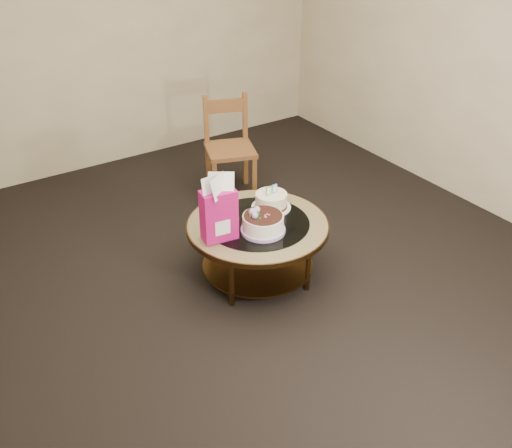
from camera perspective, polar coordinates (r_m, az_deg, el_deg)
ground at (r=4.31m, az=0.16°, el=-5.05°), size 5.00×5.00×0.00m
room_walls at (r=3.61m, az=0.20°, el=15.02°), size 4.52×5.02×2.61m
coffee_table at (r=4.09m, az=0.17°, el=-0.79°), size 1.02×1.02×0.46m
decorated_cake at (r=3.92m, az=0.68°, el=-0.01°), size 0.31×0.31×0.18m
cream_cake at (r=4.20m, az=1.53°, el=2.31°), size 0.29×0.29×0.19m
gift_bag at (r=3.77m, az=-3.76°, el=1.56°), size 0.25×0.20×0.47m
pillar_candle at (r=4.23m, az=-2.75°, el=2.02°), size 0.11×0.11×0.09m
dining_chair at (r=5.22m, az=-2.68°, el=7.69°), size 0.54×0.54×0.91m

